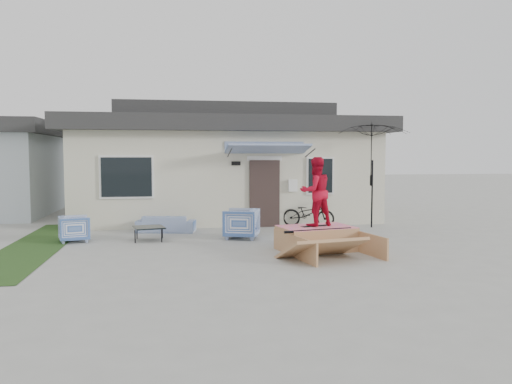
{
  "coord_description": "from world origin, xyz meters",
  "views": [
    {
      "loc": [
        -1.78,
        -11.13,
        2.25
      ],
      "look_at": [
        0.3,
        1.8,
        1.3
      ],
      "focal_mm": 35.58,
      "sensor_mm": 36.0,
      "label": 1
    }
  ],
  "objects": [
    {
      "name": "ground",
      "position": [
        0.0,
        0.0,
        0.0
      ],
      "size": [
        90.0,
        90.0,
        0.0
      ],
      "primitive_type": "plane",
      "color": "#9A9B94",
      "rests_on": "ground"
    },
    {
      "name": "loveseat",
      "position": [
        -2.04,
        3.88,
        0.33
      ],
      "size": [
        1.75,
        0.81,
        0.66
      ],
      "primitive_type": "imported",
      "rotation": [
        0.0,
        0.0,
        2.95
      ],
      "color": "#2D529A",
      "rests_on": "ground"
    },
    {
      "name": "armchair_right",
      "position": [
        -0.01,
        2.37,
        0.45
      ],
      "size": [
        1.05,
        1.08,
        0.89
      ],
      "primitive_type": "imported",
      "rotation": [
        0.0,
        0.0,
        -1.9
      ],
      "color": "#2D529A",
      "rests_on": "ground"
    },
    {
      "name": "patio_umbrella",
      "position": [
        4.28,
        3.82,
        1.75
      ],
      "size": [
        2.82,
        2.74,
        2.2
      ],
      "color": "black",
      "rests_on": "ground"
    },
    {
      "name": "grass_strip",
      "position": [
        -5.2,
        2.0,
        0.0
      ],
      "size": [
        1.4,
        8.0,
        0.01
      ],
      "primitive_type": "cube",
      "color": "#203E18",
      "rests_on": "ground"
    },
    {
      "name": "house",
      "position": [
        0.0,
        7.99,
        1.94
      ],
      "size": [
        10.8,
        8.49,
        4.1
      ],
      "color": "beige",
      "rests_on": "ground"
    },
    {
      "name": "armchair_left",
      "position": [
        -4.37,
        2.54,
        0.38
      ],
      "size": [
        0.85,
        0.89,
        0.75
      ],
      "primitive_type": "imported",
      "rotation": [
        0.0,
        0.0,
        1.84
      ],
      "color": "#2D529A",
      "rests_on": "ground"
    },
    {
      "name": "bicycle",
      "position": [
        2.36,
        4.23,
        0.52
      ],
      "size": [
        1.73,
        1.16,
        1.05
      ],
      "primitive_type": "imported",
      "rotation": [
        0.0,
        0.0,
        1.17
      ],
      "color": "black",
      "rests_on": "ground"
    },
    {
      "name": "skateboard",
      "position": [
        1.51,
        0.45,
        0.58
      ],
      "size": [
        0.74,
        0.4,
        0.05
      ],
      "primitive_type": "cube",
      "rotation": [
        0.0,
        0.0,
        0.32
      ],
      "color": "black",
      "rests_on": "skate_ramp"
    },
    {
      "name": "coffee_table",
      "position": [
        -2.46,
        2.41,
        0.19
      ],
      "size": [
        0.9,
        0.9,
        0.37
      ],
      "primitive_type": "cube",
      "rotation": [
        0.0,
        0.0,
        0.23
      ],
      "color": "black",
      "rests_on": "ground"
    },
    {
      "name": "skater",
      "position": [
        1.51,
        0.45,
        1.42
      ],
      "size": [
        0.93,
        0.8,
        1.63
      ],
      "primitive_type": "imported",
      "rotation": [
        0.0,
        0.0,
        3.4
      ],
      "color": "red",
      "rests_on": "skateboard"
    },
    {
      "name": "skate_ramp",
      "position": [
        1.52,
        0.39,
        0.28
      ],
      "size": [
        2.08,
        2.52,
        0.56
      ],
      "primitive_type": null,
      "rotation": [
        0.0,
        0.0,
        0.2
      ],
      "color": "#A8764D",
      "rests_on": "ground"
    }
  ]
}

